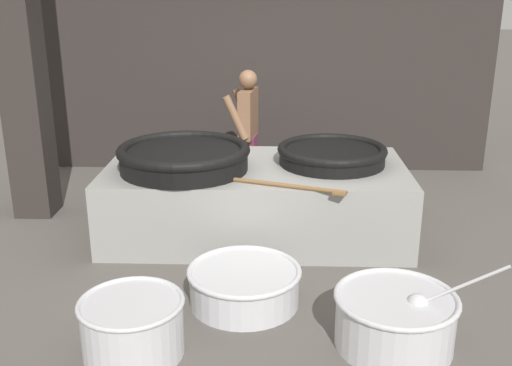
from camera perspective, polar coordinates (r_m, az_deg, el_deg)
ground_plane at (r=6.47m, az=0.00°, el=-4.77°), size 60.00×60.00×0.00m
back_wall at (r=8.43m, az=0.56°, el=14.89°), size 6.35×0.24×4.05m
support_pillar at (r=7.05m, az=-21.75°, el=12.91°), size 0.42×0.42×4.05m
hearth_platform at (r=6.33m, az=0.00°, el=-1.62°), size 3.11×1.56×0.76m
giant_wok_near at (r=6.08m, az=-6.88°, el=2.53°), size 1.34×1.34×0.26m
giant_wok_far at (r=6.30m, az=7.24°, el=2.77°), size 1.14×1.14×0.20m
stirring_paddle at (r=5.53m, az=3.23°, el=-0.30°), size 1.14×0.45×0.04m
cook at (r=7.25m, az=-0.82°, el=5.00°), size 0.42×0.62×1.59m
prep_bowl_vegetables at (r=4.61m, az=13.11°, el=-12.36°), size 1.15×0.91×0.78m
prep_bowl_meat at (r=4.49m, az=-11.69°, el=-13.05°), size 0.76×0.76×0.43m
prep_bowl_extra at (r=5.06m, az=-1.12°, el=-9.58°), size 0.96×0.96×0.32m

